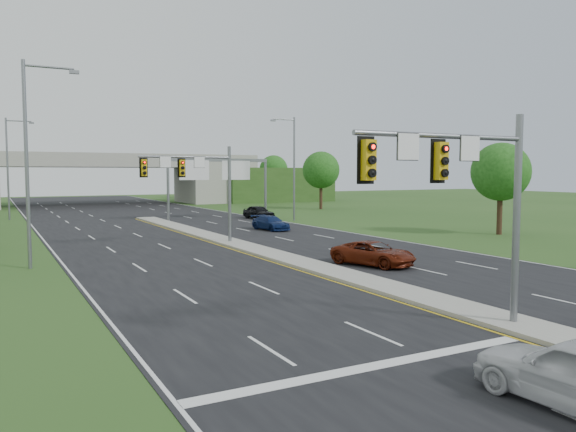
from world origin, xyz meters
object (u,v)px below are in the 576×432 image
(car_far_b, at_px, (271,223))
(overpass, at_px, (99,183))
(signal_mast_near, at_px, (469,185))
(car_far_a, at_px, (374,253))
(car_far_c, at_px, (259,212))
(signal_mast_far, at_px, (200,178))
(sign_gantry, at_px, (218,172))

(car_far_b, bearing_deg, overpass, 90.36)
(signal_mast_near, bearing_deg, car_far_a, 65.55)
(car_far_a, xyz_separation_m, car_far_c, (7.70, 31.46, 0.08))
(signal_mast_far, xyz_separation_m, car_far_a, (5.56, -12.77, -4.04))
(signal_mast_near, relative_size, car_far_c, 1.60)
(car_far_a, bearing_deg, overpass, 73.29)
(overpass, relative_size, car_far_c, 18.27)
(overpass, bearing_deg, car_far_b, -81.97)
(signal_mast_near, xyz_separation_m, overpass, (2.26, 80.07, -1.17))
(car_far_c, bearing_deg, signal_mast_far, -135.13)
(overpass, xyz_separation_m, car_far_c, (11.00, -36.39, -2.79))
(overpass, bearing_deg, signal_mast_near, -91.62)
(signal_mast_far, distance_m, car_far_b, 12.19)
(signal_mast_far, bearing_deg, car_far_c, 54.63)
(sign_gantry, distance_m, car_far_a, 33.25)
(signal_mast_near, distance_m, car_far_a, 14.03)
(signal_mast_near, relative_size, sign_gantry, 0.60)
(sign_gantry, distance_m, car_far_b, 13.68)
(sign_gantry, bearing_deg, car_far_b, -89.63)
(sign_gantry, xyz_separation_m, car_far_a, (-3.39, -32.76, -4.56))
(overpass, distance_m, car_far_c, 38.11)
(car_far_c, bearing_deg, car_far_b, -119.84)
(signal_mast_near, bearing_deg, signal_mast_far, 90.00)
(car_far_b, bearing_deg, sign_gantry, 82.70)
(overpass, height_order, car_far_c, overpass)
(overpass, bearing_deg, signal_mast_far, -92.35)
(signal_mast_near, height_order, overpass, overpass)
(overpass, height_order, car_far_a, overpass)
(sign_gantry, xyz_separation_m, car_far_c, (4.32, -1.31, -4.47))
(overpass, height_order, car_far_b, overpass)
(signal_mast_near, relative_size, car_far_a, 1.47)
(car_far_b, bearing_deg, signal_mast_near, -113.37)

